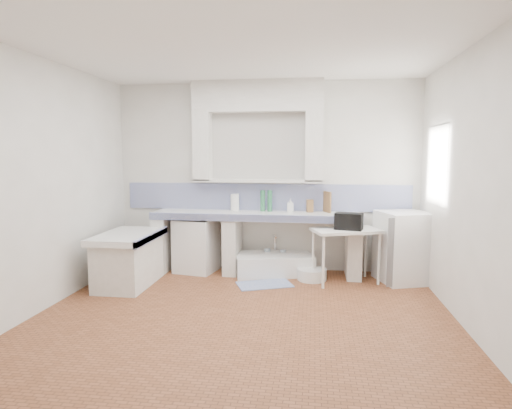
# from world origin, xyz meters

# --- Properties ---
(floor) EXTENTS (4.50, 4.50, 0.00)m
(floor) POSITION_xyz_m (0.00, 0.00, 0.00)
(floor) COLOR brown
(floor) RESTS_ON ground
(ceiling) EXTENTS (4.50, 4.50, 0.00)m
(ceiling) POSITION_xyz_m (0.00, 0.00, 2.80)
(ceiling) COLOR white
(ceiling) RESTS_ON ground
(wall_back) EXTENTS (4.50, 0.00, 4.50)m
(wall_back) POSITION_xyz_m (0.00, 2.00, 1.40)
(wall_back) COLOR white
(wall_back) RESTS_ON ground
(wall_front) EXTENTS (4.50, 0.00, 4.50)m
(wall_front) POSITION_xyz_m (0.00, -2.00, 1.40)
(wall_front) COLOR white
(wall_front) RESTS_ON ground
(wall_left) EXTENTS (0.00, 4.50, 4.50)m
(wall_left) POSITION_xyz_m (-2.25, 0.00, 1.40)
(wall_left) COLOR white
(wall_left) RESTS_ON ground
(wall_right) EXTENTS (0.00, 4.50, 4.50)m
(wall_right) POSITION_xyz_m (2.25, 0.00, 1.40)
(wall_right) COLOR white
(wall_right) RESTS_ON ground
(alcove_mass) EXTENTS (1.90, 0.25, 0.45)m
(alcove_mass) POSITION_xyz_m (-0.10, 1.88, 2.58)
(alcove_mass) COLOR white
(alcove_mass) RESTS_ON ground
(window_frame) EXTENTS (0.35, 0.86, 1.06)m
(window_frame) POSITION_xyz_m (2.42, 1.20, 1.60)
(window_frame) COLOR #3D2513
(window_frame) RESTS_ON ground
(lace_valance) EXTENTS (0.01, 0.84, 0.24)m
(lace_valance) POSITION_xyz_m (2.28, 1.20, 1.98)
(lace_valance) COLOR white
(lace_valance) RESTS_ON ground
(counter_slab) EXTENTS (3.00, 0.60, 0.08)m
(counter_slab) POSITION_xyz_m (-0.10, 1.70, 0.86)
(counter_slab) COLOR white
(counter_slab) RESTS_ON ground
(counter_lip) EXTENTS (3.00, 0.04, 0.10)m
(counter_lip) POSITION_xyz_m (-0.10, 1.42, 0.86)
(counter_lip) COLOR navy
(counter_lip) RESTS_ON ground
(counter_pier_left) EXTENTS (0.20, 0.55, 0.82)m
(counter_pier_left) POSITION_xyz_m (-1.50, 1.70, 0.41)
(counter_pier_left) COLOR white
(counter_pier_left) RESTS_ON ground
(counter_pier_mid) EXTENTS (0.20, 0.55, 0.82)m
(counter_pier_mid) POSITION_xyz_m (-0.45, 1.70, 0.41)
(counter_pier_mid) COLOR white
(counter_pier_mid) RESTS_ON ground
(counter_pier_right) EXTENTS (0.20, 0.55, 0.82)m
(counter_pier_right) POSITION_xyz_m (1.30, 1.70, 0.41)
(counter_pier_right) COLOR white
(counter_pier_right) RESTS_ON ground
(peninsula_top) EXTENTS (0.70, 1.10, 0.08)m
(peninsula_top) POSITION_xyz_m (-1.70, 0.90, 0.66)
(peninsula_top) COLOR white
(peninsula_top) RESTS_ON ground
(peninsula_base) EXTENTS (0.60, 1.00, 0.62)m
(peninsula_base) POSITION_xyz_m (-1.70, 0.90, 0.31)
(peninsula_base) COLOR white
(peninsula_base) RESTS_ON ground
(peninsula_lip) EXTENTS (0.04, 1.10, 0.10)m
(peninsula_lip) POSITION_xyz_m (-1.37, 0.90, 0.66)
(peninsula_lip) COLOR navy
(peninsula_lip) RESTS_ON ground
(backsplash) EXTENTS (4.27, 0.03, 0.40)m
(backsplash) POSITION_xyz_m (0.00, 1.99, 1.10)
(backsplash) COLOR navy
(backsplash) RESTS_ON ground
(stove) EXTENTS (0.65, 0.63, 0.79)m
(stove) POSITION_xyz_m (-0.99, 1.69, 0.39)
(stove) COLOR white
(stove) RESTS_ON ground
(sink) EXTENTS (1.23, 0.87, 0.27)m
(sink) POSITION_xyz_m (0.16, 1.70, 0.13)
(sink) COLOR white
(sink) RESTS_ON ground
(side_table) EXTENTS (1.00, 0.76, 0.04)m
(side_table) POSITION_xyz_m (1.17, 1.41, 0.37)
(side_table) COLOR white
(side_table) RESTS_ON ground
(fridge) EXTENTS (0.79, 0.79, 0.96)m
(fridge) POSITION_xyz_m (1.96, 1.57, 0.48)
(fridge) COLOR white
(fridge) RESTS_ON ground
(bucket_red) EXTENTS (0.28, 0.28, 0.25)m
(bucket_red) POSITION_xyz_m (-0.23, 1.60, 0.13)
(bucket_red) COLOR red
(bucket_red) RESTS_ON ground
(bucket_orange) EXTENTS (0.39, 0.39, 0.27)m
(bucket_orange) POSITION_xyz_m (0.21, 1.69, 0.14)
(bucket_orange) COLOR #DE3E0E
(bucket_orange) RESTS_ON ground
(bucket_blue) EXTENTS (0.39, 0.39, 0.28)m
(bucket_blue) POSITION_xyz_m (0.37, 1.63, 0.14)
(bucket_blue) COLOR #2865AC
(bucket_blue) RESTS_ON ground
(basin_white) EXTENTS (0.54, 0.54, 0.16)m
(basin_white) POSITION_xyz_m (0.72, 1.47, 0.08)
(basin_white) COLOR white
(basin_white) RESTS_ON ground
(water_bottle_a) EXTENTS (0.11, 0.11, 0.34)m
(water_bottle_a) POSITION_xyz_m (0.05, 1.85, 0.17)
(water_bottle_a) COLOR silver
(water_bottle_a) RESTS_ON ground
(water_bottle_b) EXTENTS (0.11, 0.11, 0.33)m
(water_bottle_b) POSITION_xyz_m (0.29, 1.85, 0.16)
(water_bottle_b) COLOR silver
(water_bottle_b) RESTS_ON ground
(black_bag) EXTENTS (0.40, 0.29, 0.22)m
(black_bag) POSITION_xyz_m (1.20, 1.38, 0.85)
(black_bag) COLOR black
(black_bag) RESTS_ON side_table
(green_bottle_a) EXTENTS (0.09, 0.09, 0.31)m
(green_bottle_a) POSITION_xyz_m (-0.02, 1.85, 1.06)
(green_bottle_a) COLOR #2B7147
(green_bottle_a) RESTS_ON counter_slab
(green_bottle_b) EXTENTS (0.09, 0.09, 0.31)m
(green_bottle_b) POSITION_xyz_m (0.09, 1.85, 1.06)
(green_bottle_b) COLOR #2B7147
(green_bottle_b) RESTS_ON counter_slab
(knife_block) EXTENTS (0.11, 0.09, 0.18)m
(knife_block) POSITION_xyz_m (0.68, 1.85, 0.99)
(knife_block) COLOR brown
(knife_block) RESTS_ON counter_slab
(cutting_board) EXTENTS (0.11, 0.21, 0.31)m
(cutting_board) POSITION_xyz_m (0.93, 1.85, 1.05)
(cutting_board) COLOR brown
(cutting_board) RESTS_ON counter_slab
(paper_towel) EXTENTS (0.16, 0.16, 0.25)m
(paper_towel) POSITION_xyz_m (-0.44, 1.85, 1.03)
(paper_towel) COLOR white
(paper_towel) RESTS_ON counter_slab
(soap_bottle) EXTENTS (0.10, 0.10, 0.20)m
(soap_bottle) POSITION_xyz_m (0.39, 1.85, 1.00)
(soap_bottle) COLOR white
(soap_bottle) RESTS_ON counter_slab
(rug) EXTENTS (0.81, 0.65, 0.01)m
(rug) POSITION_xyz_m (0.09, 1.14, 0.01)
(rug) COLOR #324A9C
(rug) RESTS_ON ground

